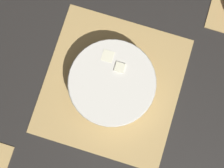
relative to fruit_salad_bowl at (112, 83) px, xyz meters
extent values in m
plane|color=black|center=(0.00, 0.00, -0.05)|extent=(6.00, 6.00, 0.00)
cube|color=tan|center=(0.00, 0.00, -0.04)|extent=(0.41, 0.39, 0.01)
cube|color=brown|center=(-0.16, 0.00, -0.04)|extent=(0.01, 0.38, 0.00)
cube|color=brown|center=(-0.12, 0.00, -0.04)|extent=(0.01, 0.38, 0.00)
cube|color=brown|center=(-0.08, 0.00, -0.04)|extent=(0.01, 0.38, 0.00)
cube|color=brown|center=(-0.04, 0.00, -0.04)|extent=(0.01, 0.38, 0.00)
cube|color=brown|center=(0.00, 0.00, -0.04)|extent=(0.01, 0.38, 0.00)
cube|color=brown|center=(0.04, 0.00, -0.04)|extent=(0.01, 0.38, 0.00)
cube|color=brown|center=(0.08, 0.00, -0.04)|extent=(0.01, 0.38, 0.00)
cube|color=brown|center=(0.12, 0.00, -0.04)|extent=(0.01, 0.38, 0.00)
cube|color=brown|center=(0.16, 0.00, -0.04)|extent=(0.01, 0.38, 0.00)
cylinder|color=silver|center=(0.00, 0.00, 0.00)|extent=(0.24, 0.24, 0.07)
torus|color=silver|center=(0.00, 0.00, 0.02)|extent=(0.24, 0.24, 0.01)
cylinder|color=#F4EABC|center=(0.05, 0.04, -0.02)|extent=(0.03, 0.03, 0.01)
cylinder|color=#F4EABC|center=(0.01, 0.06, 0.00)|extent=(0.03, 0.03, 0.01)
cylinder|color=#F4EABC|center=(-0.06, 0.01, 0.00)|extent=(0.03, 0.03, 0.01)
cylinder|color=#F4EABC|center=(-0.08, 0.03, -0.02)|extent=(0.03, 0.03, 0.01)
cylinder|color=#F4EABC|center=(-0.01, 0.00, -0.02)|extent=(0.03, 0.03, 0.01)
cylinder|color=#F4EABC|center=(0.01, 0.05, 0.02)|extent=(0.03, 0.03, 0.01)
cube|color=beige|center=(-0.01, 0.07, 0.01)|extent=(0.02, 0.02, 0.02)
cube|color=beige|center=(-0.07, 0.04, 0.00)|extent=(0.02, 0.02, 0.02)
cube|color=beige|center=(0.04, -0.08, 0.01)|extent=(0.03, 0.03, 0.03)
cube|color=beige|center=(-0.02, -0.08, -0.03)|extent=(0.02, 0.02, 0.02)
cube|color=beige|center=(0.04, -0.01, 0.02)|extent=(0.03, 0.03, 0.03)
cube|color=beige|center=(-0.07, 0.06, -0.02)|extent=(0.02, 0.02, 0.02)
cube|color=beige|center=(-0.04, 0.08, -0.02)|extent=(0.02, 0.02, 0.02)
cube|color=beige|center=(0.04, -0.05, -0.02)|extent=(0.03, 0.03, 0.03)
cube|color=beige|center=(0.06, 0.03, 0.01)|extent=(0.03, 0.03, 0.03)
cube|color=beige|center=(0.09, 0.00, -0.01)|extent=(0.02, 0.02, 0.02)
ellipsoid|color=red|center=(0.00, 0.02, 0.01)|extent=(0.03, 0.02, 0.01)
ellipsoid|color=red|center=(-0.06, -0.06, -0.03)|extent=(0.03, 0.02, 0.01)
ellipsoid|color=#F9A338|center=(0.01, -0.03, 0.02)|extent=(0.04, 0.02, 0.02)
ellipsoid|color=#F9A338|center=(-0.04, 0.04, 0.00)|extent=(0.03, 0.02, 0.01)
ellipsoid|color=#F9A338|center=(0.01, -0.04, -0.02)|extent=(0.03, 0.02, 0.01)
ellipsoid|color=#F9A338|center=(0.05, -0.04, 0.01)|extent=(0.02, 0.01, 0.01)
ellipsoid|color=#F9A338|center=(-0.08, -0.03, 0.01)|extent=(0.03, 0.01, 0.01)
ellipsoid|color=#F9A338|center=(-0.03, -0.05, 0.00)|extent=(0.04, 0.02, 0.02)
camera|label=1|loc=(-0.12, -0.04, 0.86)|focal=50.00mm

